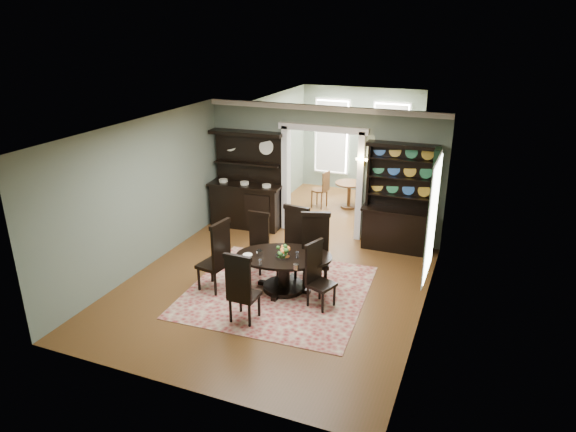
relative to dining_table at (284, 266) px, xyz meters
name	(u,v)px	position (x,y,z in m)	size (l,w,h in m)	color
room	(271,210)	(-0.23, -0.05, 1.09)	(5.51, 6.01, 3.01)	brown
parlor	(352,147)	(-0.23, 5.44, 1.03)	(3.51, 3.50, 3.01)	brown
doorway_trim	(323,166)	(-0.23, 2.91, 1.13)	(2.08, 0.25, 2.57)	silver
right_window	(432,212)	(2.46, 0.84, 1.11)	(0.15, 1.47, 2.12)	white
wall_sconce	(362,160)	(0.72, 2.75, 1.40)	(0.27, 0.21, 0.21)	gold
rug	(277,291)	(-0.08, -0.12, -0.48)	(3.21, 3.13, 0.01)	maroon
dining_table	(284,266)	(0.00, 0.00, 0.00)	(2.05, 2.05, 0.70)	black
centerpiece	(283,254)	(0.02, -0.10, 0.28)	(1.37, 0.88, 0.23)	silver
chair_far_left	(258,240)	(-0.81, 0.60, 0.15)	(0.46, 0.42, 1.20)	black
chair_far_mid	(294,240)	(-0.05, 0.65, 0.25)	(0.57, 0.54, 1.40)	black
chair_far_right	(315,248)	(0.47, 0.41, 0.27)	(0.67, 0.65, 1.44)	black
chair_end_left	(217,255)	(-1.11, -0.48, 0.24)	(0.56, 0.58, 1.39)	black
chair_end_right	(317,273)	(0.74, -0.29, 0.14)	(0.54, 0.56, 1.19)	black
chair_near	(241,287)	(-0.22, -1.31, 0.18)	(0.49, 0.46, 1.28)	black
sideboard	(247,194)	(-2.05, 2.64, 0.32)	(1.81, 0.75, 2.33)	black
welsh_dresser	(397,212)	(1.57, 2.65, 0.36)	(1.52, 0.58, 2.35)	black
parlor_table	(349,191)	(-0.09, 4.83, -0.03)	(0.76, 0.76, 0.70)	brown
parlor_chair_left	(322,188)	(-0.77, 4.56, 0.05)	(0.45, 0.43, 1.00)	brown
parlor_chair_right	(362,196)	(0.33, 4.53, -0.02)	(0.38, 0.37, 0.88)	brown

